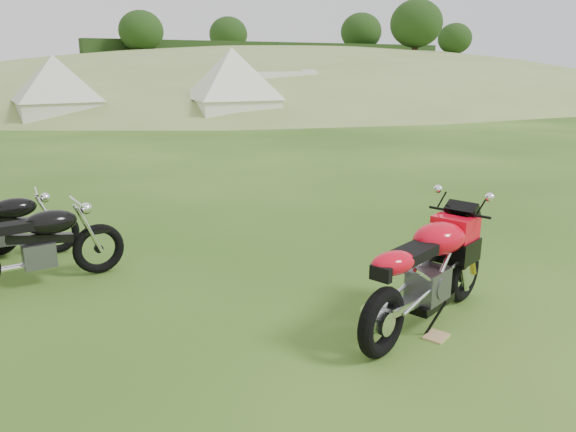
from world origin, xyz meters
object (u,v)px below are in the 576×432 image
vintage_moto_a (36,243)px  caravan (274,92)px  vintage_moto_c (2,225)px  tent_right (233,88)px  plywood_board (436,336)px  tent_left (56,91)px  sport_motorcycle (428,264)px

vintage_moto_a → caravan: size_ratio=0.44×
vintage_moto_c → tent_right: tent_right is taller
plywood_board → tent_left: tent_left is taller
sport_motorcycle → caravan: size_ratio=0.48×
sport_motorcycle → caravan: (11.00, 21.88, 0.42)m
vintage_moto_a → caravan: 23.45m
vintage_moto_c → tent_left: size_ratio=0.58×
vintage_moto_a → tent_left: bearing=77.1°
sport_motorcycle → tent_left: (0.52, 22.70, 0.73)m
sport_motorcycle → caravan: bearing=46.5°
plywood_board → caravan: caravan is taller
tent_left → caravan: bearing=-3.1°
vintage_moto_c → tent_left: 18.72m
vintage_moto_a → vintage_moto_c: vintage_moto_a is taller
vintage_moto_c → tent_left: bearing=82.9°
sport_motorcycle → tent_right: (7.28, 19.15, 0.82)m
vintage_moto_a → vintage_moto_c: bearing=100.0°
tent_left → caravan: size_ratio=0.70×
plywood_board → vintage_moto_a: bearing=131.6°
vintage_moto_a → tent_left: (3.71, 19.48, 0.87)m
sport_motorcycle → vintage_moto_a: (-3.19, 3.22, -0.13)m
vintage_moto_c → tent_right: 18.24m
tent_right → caravan: (3.73, 2.73, -0.40)m
vintage_moto_a → tent_right: bearing=54.6°
tent_right → caravan: size_ratio=0.74×
vintage_moto_a → vintage_moto_c: size_ratio=1.07×
plywood_board → vintage_moto_c: 5.78m
plywood_board → caravan: (11.10, 22.14, 1.07)m
tent_left → tent_right: 7.63m
vintage_moto_a → caravan: (14.19, 18.66, 0.55)m
plywood_board → tent_right: 20.82m
tent_right → tent_left: bearing=161.3°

